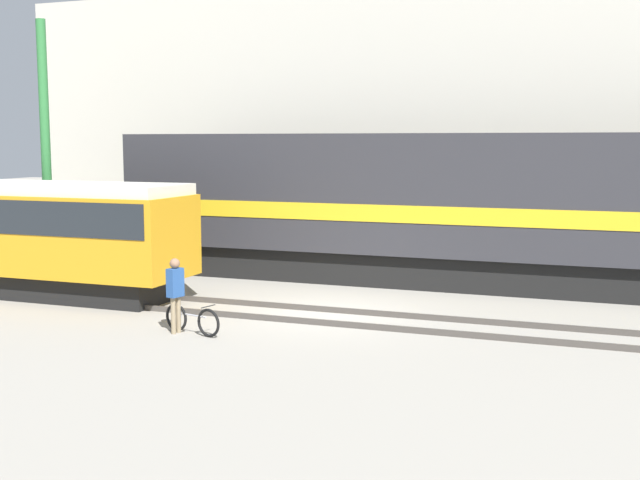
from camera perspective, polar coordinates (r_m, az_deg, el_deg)
ground_plane at (r=20.22m, az=0.65°, el=-5.27°), size 120.00×120.00×0.00m
track_near at (r=19.71m, az=0.12°, el=-5.39°), size 60.00×1.50×0.14m
track_far at (r=24.97m, az=4.65°, el=-2.76°), size 60.00×1.51×0.14m
building_backdrop at (r=30.98m, az=8.11°, el=8.11°), size 31.71×6.00×9.85m
freight_locomotive at (r=24.36m, az=7.63°, el=2.46°), size 19.12×3.04×5.14m
streetcar at (r=23.87m, az=-19.89°, el=0.62°), size 9.44×2.54×3.18m
bicycle at (r=18.29m, az=-9.08°, el=-5.63°), size 1.60×0.57×0.71m
person at (r=18.30m, az=-10.25°, el=-3.37°), size 0.30×0.40×1.71m
utility_pole_left at (r=26.98m, az=-18.92°, el=6.10°), size 0.30×0.30×8.09m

